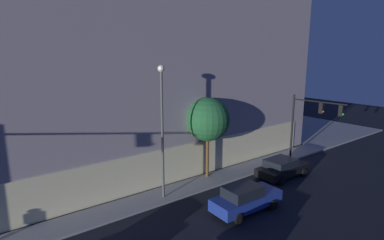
{
  "coord_description": "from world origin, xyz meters",
  "views": [
    {
      "loc": [
        -3.0,
        -10.28,
        9.64
      ],
      "look_at": [
        8.96,
        5.37,
        5.47
      ],
      "focal_mm": 29.28,
      "sensor_mm": 36.0,
      "label": 1
    }
  ],
  "objects_px": {
    "car_black": "(282,168)",
    "street_lamp_sidewalk": "(162,118)",
    "modern_building": "(106,43)",
    "sidewalk_tree": "(208,119)",
    "traffic_light_far_corner": "(312,116)",
    "car_blue": "(245,198)"
  },
  "relations": [
    {
      "from": "modern_building",
      "to": "sidewalk_tree",
      "type": "height_order",
      "value": "modern_building"
    },
    {
      "from": "sidewalk_tree",
      "to": "car_blue",
      "type": "xyz_separation_m",
      "value": [
        -1.6,
        -5.56,
        -3.86
      ]
    },
    {
      "from": "traffic_light_far_corner",
      "to": "sidewalk_tree",
      "type": "xyz_separation_m",
      "value": [
        -9.32,
        3.0,
        0.37
      ]
    },
    {
      "from": "car_black",
      "to": "street_lamp_sidewalk",
      "type": "bearing_deg",
      "value": 165.66
    },
    {
      "from": "traffic_light_far_corner",
      "to": "car_black",
      "type": "distance_m",
      "value": 5.75
    },
    {
      "from": "traffic_light_far_corner",
      "to": "car_blue",
      "type": "xyz_separation_m",
      "value": [
        -10.93,
        -2.56,
        -3.49
      ]
    },
    {
      "from": "traffic_light_far_corner",
      "to": "car_black",
      "type": "xyz_separation_m",
      "value": [
        -4.49,
        -0.5,
        -3.57
      ]
    },
    {
      "from": "modern_building",
      "to": "sidewalk_tree",
      "type": "relative_size",
      "value": 5.02
    },
    {
      "from": "car_blue",
      "to": "street_lamp_sidewalk",
      "type": "bearing_deg",
      "value": 124.87
    },
    {
      "from": "car_blue",
      "to": "car_black",
      "type": "xyz_separation_m",
      "value": [
        6.44,
        2.06,
        -0.08
      ]
    },
    {
      "from": "traffic_light_far_corner",
      "to": "sidewalk_tree",
      "type": "bearing_deg",
      "value": 162.16
    },
    {
      "from": "traffic_light_far_corner",
      "to": "street_lamp_sidewalk",
      "type": "distance_m",
      "value": 14.26
    },
    {
      "from": "street_lamp_sidewalk",
      "to": "traffic_light_far_corner",
      "type": "bearing_deg",
      "value": -7.89
    },
    {
      "from": "sidewalk_tree",
      "to": "car_black",
      "type": "bearing_deg",
      "value": -35.89
    },
    {
      "from": "car_blue",
      "to": "car_black",
      "type": "height_order",
      "value": "car_blue"
    },
    {
      "from": "traffic_light_far_corner",
      "to": "sidewalk_tree",
      "type": "distance_m",
      "value": 9.8
    },
    {
      "from": "street_lamp_sidewalk",
      "to": "car_blue",
      "type": "relative_size",
      "value": 1.85
    },
    {
      "from": "traffic_light_far_corner",
      "to": "car_black",
      "type": "bearing_deg",
      "value": -173.65
    },
    {
      "from": "street_lamp_sidewalk",
      "to": "sidewalk_tree",
      "type": "height_order",
      "value": "street_lamp_sidewalk"
    },
    {
      "from": "modern_building",
      "to": "traffic_light_far_corner",
      "type": "bearing_deg",
      "value": -56.56
    },
    {
      "from": "car_blue",
      "to": "modern_building",
      "type": "bearing_deg",
      "value": 90.99
    },
    {
      "from": "modern_building",
      "to": "sidewalk_tree",
      "type": "distance_m",
      "value": 15.4
    }
  ]
}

